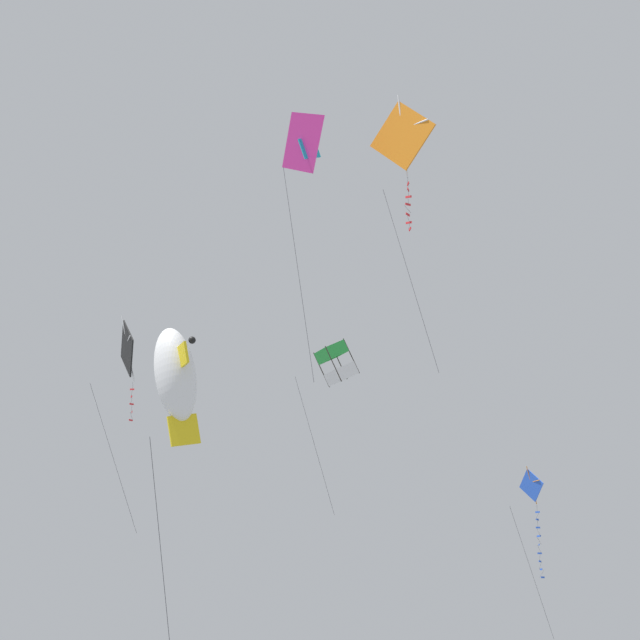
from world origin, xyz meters
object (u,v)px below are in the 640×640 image
object	(u,v)px
kite_diamond_near_right	(127,349)
kite_delta_near_left	(304,144)
kite_diamond_upper_right	(532,491)
kite_diamond_low_drifter	(402,137)
kite_fish_highest	(175,375)
kite_box_far_centre	(336,363)

from	to	relation	value
kite_diamond_near_right	kite_delta_near_left	size ratio (longest dim) A/B	1.08
kite_diamond_near_right	kite_delta_near_left	world-z (taller)	kite_delta_near_left
kite_diamond_near_right	kite_diamond_upper_right	bearing A→B (deg)	59.46
kite_diamond_near_right	kite_diamond_low_drifter	distance (m)	15.46
kite_delta_near_left	kite_diamond_upper_right	bearing A→B (deg)	119.78
kite_diamond_upper_right	kite_fish_highest	bearing A→B (deg)	-80.15
kite_diamond_near_right	kite_fish_highest	bearing A→B (deg)	-17.22
kite_box_far_centre	kite_fish_highest	xyz separation A→B (m)	(18.43, -1.01, -5.93)
kite_fish_highest	kite_box_far_centre	bearing A→B (deg)	142.71
kite_diamond_near_right	kite_diamond_low_drifter	xyz separation A→B (m)	(10.01, 11.51, 2.48)
kite_fish_highest	kite_delta_near_left	world-z (taller)	kite_delta_near_left
kite_diamond_upper_right	kite_fish_highest	xyz separation A→B (m)	(18.09, -8.54, -0.38)
kite_fish_highest	kite_delta_near_left	xyz separation A→B (m)	(-5.20, 1.79, 8.44)
kite_fish_highest	kite_delta_near_left	distance (m)	10.07
kite_diamond_low_drifter	kite_delta_near_left	bearing A→B (deg)	-166.03
kite_diamond_low_drifter	kite_delta_near_left	xyz separation A→B (m)	(-0.17, -2.85, 0.13)
kite_diamond_near_right	kite_fish_highest	distance (m)	17.53
kite_box_far_centre	kite_diamond_upper_right	world-z (taller)	kite_box_far_centre
kite_box_far_centre	kite_diamond_upper_right	xyz separation A→B (m)	(0.34, 7.53, -5.56)
kite_diamond_upper_right	kite_box_far_centre	bearing A→B (deg)	-147.49
kite_diamond_near_right	kite_delta_near_left	xyz separation A→B (m)	(9.85, 8.66, 2.61)
kite_diamond_upper_right	kite_delta_near_left	distance (m)	16.64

